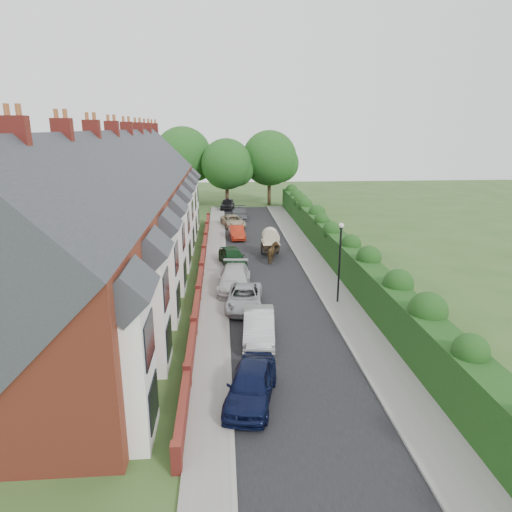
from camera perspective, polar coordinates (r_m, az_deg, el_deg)
The scene contains 24 objects.
ground at distance 25.07m, azimuth 4.74°, elevation -9.50°, with size 140.00×140.00×0.00m, color #2D4C1E.
road at distance 35.18m, azimuth 1.17°, elevation -1.86°, with size 6.00×58.00×0.02m, color black.
pavement_hedge_side at distance 35.78m, azimuth 7.72°, elevation -1.62°, with size 2.20×58.00×0.12m, color gray.
pavement_house_side at distance 35.03m, azimuth -5.12°, elevation -1.92°, with size 1.70×58.00×0.12m, color gray.
kerb_hedge_side at distance 35.58m, azimuth 6.07°, elevation -1.66°, with size 0.18×58.00×0.13m, color gray.
kerb_house_side at distance 35.02m, azimuth -3.81°, elevation -1.89°, with size 0.18×58.00×0.13m, color gray.
hedge at distance 35.77m, azimuth 10.63°, elevation 0.82°, with size 2.10×58.00×2.85m.
terrace_row at distance 33.70m, azimuth -16.51°, elevation 4.52°, with size 9.05×40.50×11.50m.
garden_wall_row at distance 33.98m, azimuth -6.84°, elevation -1.82°, with size 0.35×40.35×1.10m.
lamppost at distance 28.30m, azimuth 10.45°, elevation 0.39°, with size 0.32×0.32×5.16m.
tree_far_left at distance 62.65m, azimuth -3.38°, elevation 11.24°, with size 7.14×6.80×9.29m.
tree_far_right at distance 64.98m, azimuth 2.03°, elevation 11.96°, with size 7.98×7.60×10.31m.
tree_far_back at distance 65.74m, azimuth -8.74°, elevation 12.10°, with size 8.40×8.00×10.82m.
car_navy at distance 19.01m, azimuth -0.63°, elevation -15.75°, with size 1.78×4.42×1.51m, color black.
car_silver_a at distance 24.00m, azimuth 0.37°, elevation -8.70°, with size 1.56×4.48×1.48m, color #ADAEB2.
car_silver_b at distance 28.03m, azimuth -1.47°, elevation -5.20°, with size 2.16×4.67×1.30m, color #A6A7AD.
car_white at distance 31.01m, azimuth -2.73°, elevation -2.89°, with size 2.13×5.25×1.52m, color silver.
car_green at distance 36.36m, azimuth -2.99°, elevation -0.09°, with size 1.75×4.35×1.48m, color black.
car_red at distance 45.32m, azimuth -2.42°, elevation 2.99°, with size 1.35×3.87×1.27m, color #9F2411.
car_beige at distance 50.78m, azimuth -2.90°, elevation 4.38°, with size 2.10×4.56×1.27m, color tan.
car_grey at distance 55.26m, azimuth -2.13°, elevation 5.37°, with size 1.88×4.62×1.34m, color #4C4E52.
car_black at distance 61.78m, azimuth -3.60°, elevation 6.51°, with size 1.71×4.25×1.45m, color black.
horse at distance 37.18m, azimuth 2.16°, elevation 0.39°, with size 0.87×1.91×1.61m, color #4D371C.
horse_cart at distance 39.03m, azimuth 1.83°, elevation 2.00°, with size 1.51×3.33×2.40m.
Camera 1 is at (-3.74, -22.36, 10.71)m, focal length 32.00 mm.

